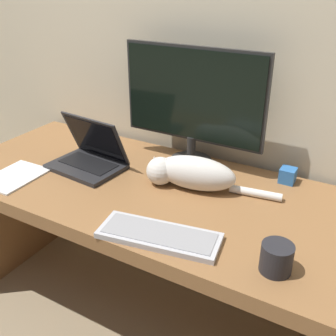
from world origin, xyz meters
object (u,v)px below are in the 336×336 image
Objects in this scene: laptop at (89,157)px; cat at (190,172)px; coffee_mug at (276,258)px; external_keyboard at (159,235)px; monitor at (193,102)px.

cat is (0.48, 0.05, 0.02)m from laptop.
laptop is 0.96m from coffee_mug.
coffee_mug reaches higher than external_keyboard.
monitor is at bearing 96.38° from external_keyboard.
laptop is 0.79× the size of external_keyboard.
cat is at bearing 144.05° from coffee_mug.
monitor reaches higher than laptop.
laptop is at bearing 141.13° from external_keyboard.
external_keyboard is 0.38m from coffee_mug.
external_keyboard is at bearing -87.57° from cat.
external_keyboard is 4.47× the size of coffee_mug.
coffee_mug is (0.38, 0.04, 0.03)m from external_keyboard.
monitor is 0.80m from coffee_mug.
monitor reaches higher than cat.
monitor is 6.83× the size of coffee_mug.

